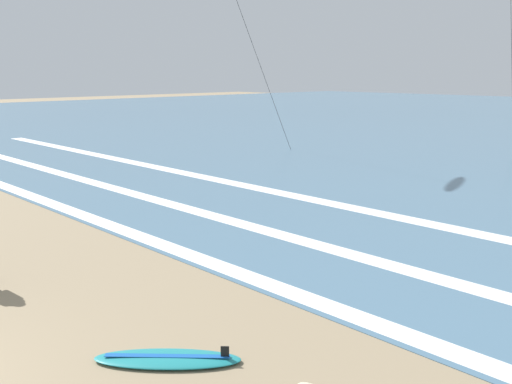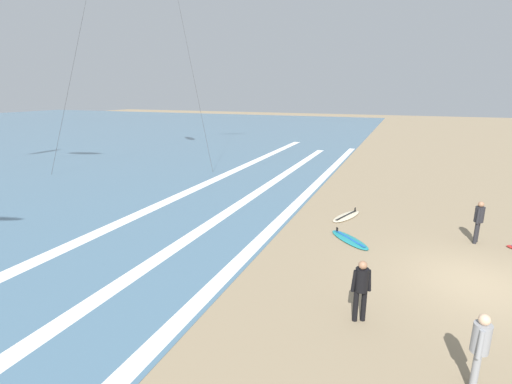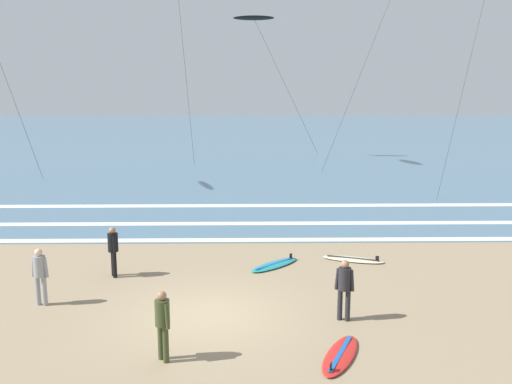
{
  "view_description": "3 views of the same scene",
  "coord_description": "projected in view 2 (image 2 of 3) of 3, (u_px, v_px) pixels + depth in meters",
  "views": [
    {
      "loc": [
        8.07,
        -0.25,
        4.03
      ],
      "look_at": [
        1.4,
        6.22,
        2.06
      ],
      "focal_mm": 39.72,
      "sensor_mm": 36.0,
      "label": 1
    },
    {
      "loc": [
        -11.66,
        2.36,
        5.5
      ],
      "look_at": [
        -0.18,
        6.94,
        2.14
      ],
      "focal_mm": 26.32,
      "sensor_mm": 36.0,
      "label": 2
    },
    {
      "loc": [
        1.01,
        -13.85,
        5.93
      ],
      "look_at": [
        1.28,
        3.35,
        2.63
      ],
      "focal_mm": 39.36,
      "sensor_mm": 36.0,
      "label": 3
    }
  ],
  "objects": [
    {
      "name": "ground_plane",
      "position": [
        477.0,
        283.0,
        11.04
      ],
      "size": [
        160.0,
        160.0,
        0.0
      ],
      "primitive_type": "plane",
      "color": "#937F60"
    },
    {
      "name": "wave_foam_shoreline",
      "position": [
        248.0,
        252.0,
        13.14
      ],
      "size": [
        51.87,
        0.51,
        0.01
      ],
      "primitive_type": "cube",
      "color": "white",
      "rests_on": "ocean_surface"
    },
    {
      "name": "wave_foam_mid_break",
      "position": [
        188.0,
        239.0,
        14.33
      ],
      "size": [
        47.03,
        0.58,
        0.01
      ],
      "primitive_type": "cube",
      "color": "white",
      "rests_on": "ocean_surface"
    },
    {
      "name": "wave_foam_outer_break",
      "position": [
        122.0,
        222.0,
        16.14
      ],
      "size": [
        55.43,
        0.68,
        0.01
      ],
      "primitive_type": "cube",
      "color": "white",
      "rests_on": "ocean_surface"
    },
    {
      "name": "surfer_background_far",
      "position": [
        361.0,
        285.0,
        9.03
      ],
      "size": [
        0.32,
        0.5,
        1.6
      ],
      "color": "black",
      "rests_on": "ground"
    },
    {
      "name": "surfer_right_near",
      "position": [
        479.0,
        218.0,
        13.75
      ],
      "size": [
        0.51,
        0.32,
        1.6
      ],
      "color": "#232328",
      "rests_on": "ground"
    },
    {
      "name": "surfer_left_far",
      "position": [
        480.0,
        345.0,
        6.92
      ],
      "size": [
        0.52,
        0.32,
        1.6
      ],
      "color": "gray",
      "rests_on": "ground"
    },
    {
      "name": "surfboard_left_pile",
      "position": [
        349.0,
        240.0,
        14.17
      ],
      "size": [
        1.92,
        1.9,
        0.25
      ],
      "color": "teal",
      "rests_on": "ground"
    },
    {
      "name": "surfboard_right_spare",
      "position": [
        346.0,
        216.0,
        16.79
      ],
      "size": [
        2.18,
        1.28,
        0.25
      ],
      "color": "beige",
      "rests_on": "ground"
    }
  ]
}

